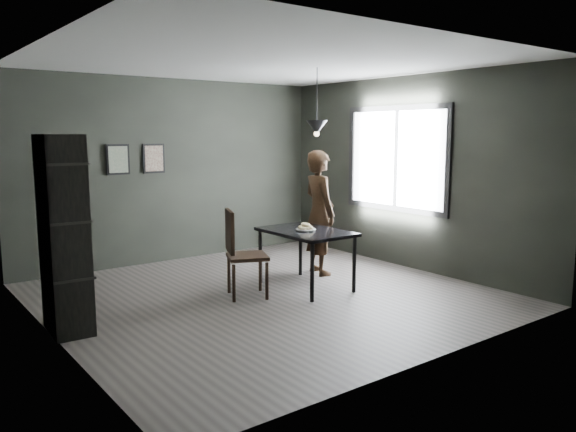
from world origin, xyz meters
TOP-DOWN VIEW (x-y plane):
  - ground at (0.00, 0.00)m, footprint 5.00×5.00m
  - back_wall at (0.00, 2.50)m, footprint 5.00×0.10m
  - ceiling at (0.00, 0.00)m, footprint 5.00×5.00m
  - window_assembly at (2.47, 0.20)m, footprint 0.04×1.96m
  - cafe_table at (0.60, 0.00)m, footprint 0.80×1.20m
  - white_plate at (0.59, -0.01)m, footprint 0.23×0.23m
  - donut_pile at (0.59, -0.01)m, footprint 0.22×0.22m
  - woman at (1.21, 0.46)m, footprint 0.54×0.71m
  - wood_chair at (-0.31, 0.15)m, footprint 0.61×0.61m
  - shelf_unit at (-2.32, 0.19)m, footprint 0.41×0.68m
  - pendant_lamp at (0.85, 0.10)m, footprint 0.28×0.28m
  - framed_print_left at (-0.90, 2.47)m, footprint 0.34×0.04m
  - framed_print_right at (-0.35, 2.47)m, footprint 0.34×0.04m

SIDE VIEW (x-z plane):
  - ground at x=0.00m, z-range 0.00..0.00m
  - wood_chair at x=-0.31m, z-range 0.07..1.14m
  - cafe_table at x=0.60m, z-range 0.30..1.05m
  - white_plate at x=0.59m, z-range 0.75..0.76m
  - donut_pile at x=0.59m, z-range 0.75..0.84m
  - woman at x=1.21m, z-range 0.00..1.74m
  - shelf_unit at x=-2.32m, z-range 0.00..1.97m
  - back_wall at x=0.00m, z-range 0.00..2.80m
  - window_assembly at x=2.47m, z-range 0.82..2.38m
  - framed_print_left at x=-0.90m, z-range 1.38..1.82m
  - framed_print_right at x=-0.35m, z-range 1.38..1.82m
  - pendant_lamp at x=0.85m, z-range 1.62..2.48m
  - ceiling at x=0.00m, z-range 2.79..2.81m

